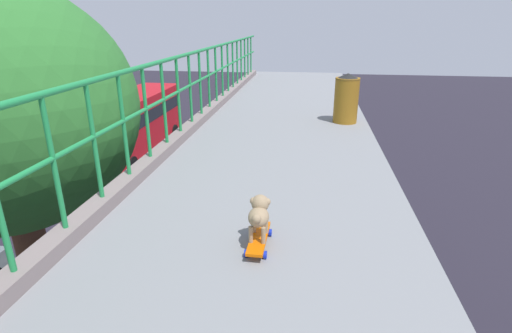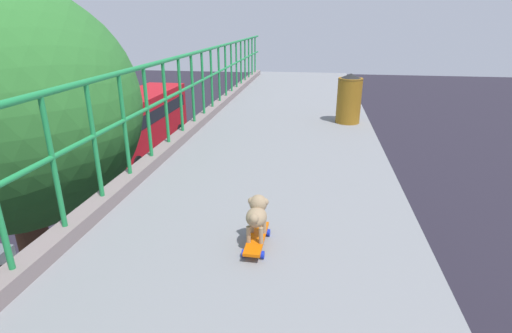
{
  "view_description": "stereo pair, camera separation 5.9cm",
  "coord_description": "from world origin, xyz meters",
  "px_view_note": "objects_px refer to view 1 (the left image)",
  "views": [
    {
      "loc": [
        1.73,
        0.1,
        7.5
      ],
      "look_at": [
        1.18,
        4.07,
        6.0
      ],
      "focal_mm": 27.66,
      "sensor_mm": 36.0,
      "label": 1
    },
    {
      "loc": [
        1.79,
        0.1,
        7.5
      ],
      "look_at": [
        1.18,
        4.07,
        6.0
      ],
      "focal_mm": 27.66,
      "sensor_mm": 36.0,
      "label": 2
    }
  ],
  "objects_px": {
    "city_bus": "(131,123)",
    "litter_bin": "(346,98)",
    "toy_skateboard": "(259,239)",
    "small_dog": "(259,213)"
  },
  "relations": [
    {
      "from": "city_bus",
      "to": "litter_bin",
      "type": "xyz_separation_m",
      "value": [
        10.74,
        -13.53,
        4.25
      ]
    },
    {
      "from": "toy_skateboard",
      "to": "litter_bin",
      "type": "xyz_separation_m",
      "value": [
        1.01,
        4.39,
        0.38
      ]
    },
    {
      "from": "city_bus",
      "to": "toy_skateboard",
      "type": "distance_m",
      "value": 20.75
    },
    {
      "from": "city_bus",
      "to": "small_dog",
      "type": "relative_size",
      "value": 29.97
    },
    {
      "from": "city_bus",
      "to": "litter_bin",
      "type": "height_order",
      "value": "litter_bin"
    },
    {
      "from": "city_bus",
      "to": "litter_bin",
      "type": "bearing_deg",
      "value": -51.55
    },
    {
      "from": "city_bus",
      "to": "small_dog",
      "type": "xyz_separation_m",
      "value": [
        9.74,
        -17.9,
        4.09
      ]
    },
    {
      "from": "toy_skateboard",
      "to": "small_dog",
      "type": "relative_size",
      "value": 1.54
    },
    {
      "from": "small_dog",
      "to": "city_bus",
      "type": "bearing_deg",
      "value": 118.54
    },
    {
      "from": "city_bus",
      "to": "toy_skateboard",
      "type": "xyz_separation_m",
      "value": [
        9.74,
        -17.92,
        3.86
      ]
    }
  ]
}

